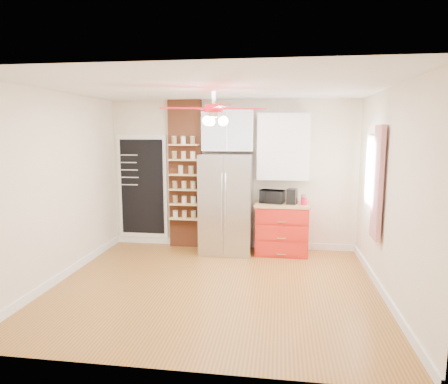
# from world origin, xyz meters

# --- Properties ---
(floor) EXTENTS (4.50, 4.50, 0.00)m
(floor) POSITION_xyz_m (0.00, 0.00, 0.00)
(floor) COLOR #9B6527
(floor) RESTS_ON ground
(ceiling) EXTENTS (4.50, 4.50, 0.00)m
(ceiling) POSITION_xyz_m (0.00, 0.00, 2.70)
(ceiling) COLOR white
(ceiling) RESTS_ON wall_back
(wall_back) EXTENTS (4.50, 0.02, 2.70)m
(wall_back) POSITION_xyz_m (0.00, 2.00, 1.35)
(wall_back) COLOR beige
(wall_back) RESTS_ON floor
(wall_front) EXTENTS (4.50, 0.02, 2.70)m
(wall_front) POSITION_xyz_m (0.00, -2.00, 1.35)
(wall_front) COLOR beige
(wall_front) RESTS_ON floor
(wall_left) EXTENTS (0.02, 4.00, 2.70)m
(wall_left) POSITION_xyz_m (-2.25, 0.00, 1.35)
(wall_left) COLOR beige
(wall_left) RESTS_ON floor
(wall_right) EXTENTS (0.02, 4.00, 2.70)m
(wall_right) POSITION_xyz_m (2.25, 0.00, 1.35)
(wall_right) COLOR beige
(wall_right) RESTS_ON floor
(chalkboard) EXTENTS (0.95, 0.05, 1.95)m
(chalkboard) POSITION_xyz_m (-1.70, 1.96, 1.10)
(chalkboard) COLOR white
(chalkboard) RESTS_ON wall_back
(brick_pillar) EXTENTS (0.60, 0.16, 2.70)m
(brick_pillar) POSITION_xyz_m (-0.85, 1.92, 1.35)
(brick_pillar) COLOR brown
(brick_pillar) RESTS_ON floor
(fridge) EXTENTS (0.90, 0.70, 1.75)m
(fridge) POSITION_xyz_m (-0.05, 1.63, 0.88)
(fridge) COLOR #A2A2A6
(fridge) RESTS_ON floor
(upper_glass_cabinet) EXTENTS (0.90, 0.35, 0.70)m
(upper_glass_cabinet) POSITION_xyz_m (-0.05, 1.82, 2.15)
(upper_glass_cabinet) COLOR white
(upper_glass_cabinet) RESTS_ON wall_back
(red_cabinet) EXTENTS (0.94, 0.64, 0.90)m
(red_cabinet) POSITION_xyz_m (0.92, 1.68, 0.45)
(red_cabinet) COLOR red
(red_cabinet) RESTS_ON floor
(upper_shelf_unit) EXTENTS (0.90, 0.30, 1.15)m
(upper_shelf_unit) POSITION_xyz_m (0.92, 1.85, 1.88)
(upper_shelf_unit) COLOR white
(upper_shelf_unit) RESTS_ON wall_back
(window) EXTENTS (0.04, 0.75, 1.05)m
(window) POSITION_xyz_m (2.23, 0.90, 1.55)
(window) COLOR white
(window) RESTS_ON wall_right
(curtain) EXTENTS (0.06, 0.40, 1.55)m
(curtain) POSITION_xyz_m (2.18, 0.35, 1.45)
(curtain) COLOR #AC1623
(curtain) RESTS_ON wall_right
(ceiling_fan) EXTENTS (1.40, 1.40, 0.44)m
(ceiling_fan) POSITION_xyz_m (0.00, 0.00, 2.42)
(ceiling_fan) COLOR silver
(ceiling_fan) RESTS_ON ceiling
(toaster_oven) EXTENTS (0.46, 0.36, 0.23)m
(toaster_oven) POSITION_xyz_m (0.75, 1.69, 1.01)
(toaster_oven) COLOR black
(toaster_oven) RESTS_ON red_cabinet
(coffee_maker) EXTENTS (0.20, 0.22, 0.27)m
(coffee_maker) POSITION_xyz_m (1.08, 1.63, 1.03)
(coffee_maker) COLOR black
(coffee_maker) RESTS_ON red_cabinet
(canister_left) EXTENTS (0.11, 0.11, 0.14)m
(canister_left) POSITION_xyz_m (1.29, 1.57, 0.97)
(canister_left) COLOR red
(canister_left) RESTS_ON red_cabinet
(canister_right) EXTENTS (0.10, 0.10, 0.15)m
(canister_right) POSITION_xyz_m (1.28, 1.67, 0.98)
(canister_right) COLOR red
(canister_right) RESTS_ON red_cabinet
(pantry_jar_oats) EXTENTS (0.11, 0.11, 0.15)m
(pantry_jar_oats) POSITION_xyz_m (-0.91, 1.79, 1.45)
(pantry_jar_oats) COLOR beige
(pantry_jar_oats) RESTS_ON brick_pillar
(pantry_jar_beans) EXTENTS (0.10, 0.10, 0.14)m
(pantry_jar_beans) POSITION_xyz_m (-0.72, 1.80, 1.44)
(pantry_jar_beans) COLOR #9C7A4F
(pantry_jar_beans) RESTS_ON brick_pillar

